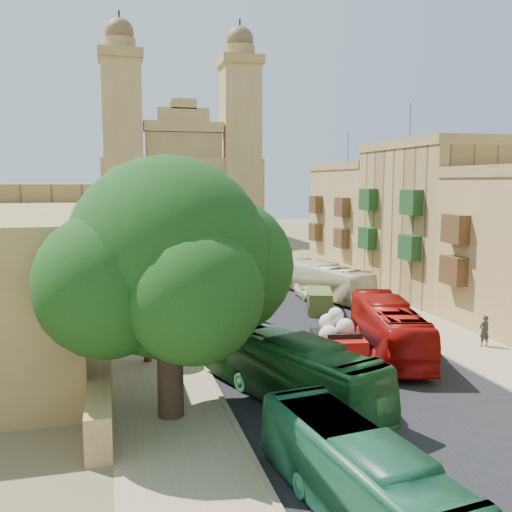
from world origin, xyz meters
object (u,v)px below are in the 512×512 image
red_truck (339,345)px  bus_green_south (362,480)px  bus_red_east (389,328)px  car_dkblue (170,262)px  street_tree_d (127,240)px  olive_pickup (320,301)px  car_cream (308,292)px  car_blue_b (187,251)px  church (180,186)px  street_tree_c (131,250)px  car_blue_a (244,318)px  street_tree_b (136,266)px  street_tree_a (146,314)px  ficus_tree (171,265)px  bus_cream_east (326,281)px  bus_green_north (288,368)px  car_white_b (222,266)px  car_white_a (228,300)px  pedestrian_c (379,308)px  pedestrian_a (484,331)px

red_truck → bus_green_south: 13.87m
bus_red_east → car_dkblue: (-9.00, 38.49, -1.00)m
street_tree_d → olive_pickup: (14.00, -26.61, -2.65)m
car_cream → car_blue_b: 33.28m
church → street_tree_c: (-10.00, -42.61, -5.86)m
red_truck → car_dkblue: red_truck is taller
car_blue_a → car_blue_b: 41.08m
street_tree_b → bus_green_south: (5.18, -29.48, -2.36)m
street_tree_a → bus_red_east: size_ratio=0.37×
street_tree_a → street_tree_b: (0.00, 12.00, 0.97)m
ficus_tree → car_dkblue: ficus_tree is taller
bus_cream_east → car_cream: 1.86m
olive_pickup → bus_green_north: (-8.00, -17.02, 0.74)m
street_tree_c → car_white_b: 13.49m
church → street_tree_a: size_ratio=8.68×
red_truck → bus_red_east: bearing=29.3°
church → car_blue_b: bearing=-94.3°
car_white_a → street_tree_b: bearing=171.7°
street_tree_b → street_tree_d: street_tree_b is taller
street_tree_d → pedestrian_c: street_tree_d is taller
church → bus_green_south: (-4.82, -84.10, -8.11)m
bus_green_north → car_white_a: 19.94m
street_tree_d → pedestrian_c: 34.72m
ficus_tree → bus_green_south: 11.79m
street_tree_a → pedestrian_a: size_ratio=2.11×
street_tree_d → car_dkblue: size_ratio=1.30×
car_cream → pedestrian_a: 17.94m
street_tree_b → pedestrian_c: size_ratio=3.56×
church → car_blue_b: (-1.42, -19.08, -8.97)m
ficus_tree → olive_pickup: 22.72m
car_cream → pedestrian_a: pedestrian_a is taller
pedestrian_a → bus_red_east: bearing=-4.6°
olive_pickup → car_cream: (1.00, 5.50, -0.30)m
church → car_blue_a: size_ratio=10.84×
ficus_tree → pedestrian_a: (19.94, 5.82, -5.71)m
ficus_tree → bus_green_south: size_ratio=1.13×
car_white_a → olive_pickup: bearing=-33.2°
bus_green_north → ficus_tree: bearing=163.2°
car_cream → car_blue_a: bearing=49.2°
street_tree_d → car_white_b: bearing=-21.5°
church → bus_green_north: church is taller
street_tree_c → car_cream: (15.00, -9.12, -3.12)m
bus_green_north → street_tree_c: bearing=80.1°
red_truck → bus_green_north: 5.03m
bus_green_south → bus_red_east: bearing=52.4°
ficus_tree → street_tree_b: size_ratio=2.02×
red_truck → pedestrian_c: bearing=54.2°
street_tree_a → street_tree_d: bearing=90.0°
red_truck → car_blue_a: (-2.69, 10.92, -0.91)m
bus_red_east → pedestrian_c: 9.00m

